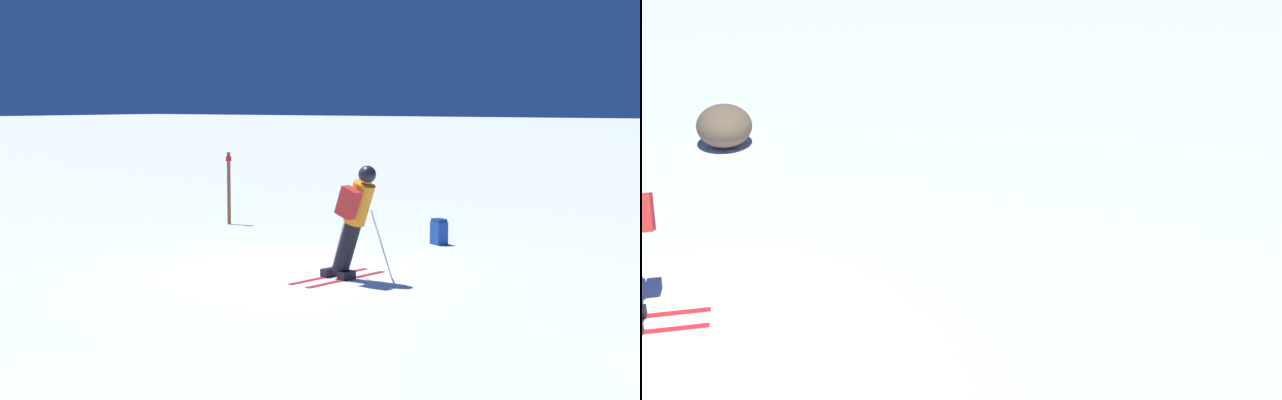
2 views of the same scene
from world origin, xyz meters
TOP-DOWN VIEW (x-y plane):
  - exposed_boulder_0 at (-6.54, 1.86)m, footprint 1.13×0.96m

SIDE VIEW (x-z plane):
  - exposed_boulder_0 at x=-6.54m, z-range 0.00..0.73m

